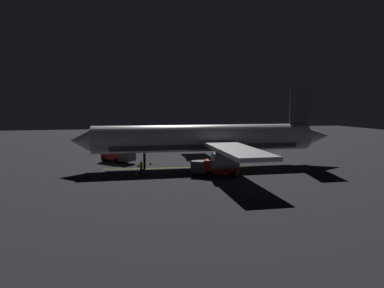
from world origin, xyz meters
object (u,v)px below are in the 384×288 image
at_px(catering_truck, 217,167).
at_px(ground_crew_worker, 141,167).
at_px(traffic_cone_near_right, 138,165).
at_px(traffic_cone_near_left, 150,163).
at_px(baggage_truck, 117,155).
at_px(traffic_cone_under_wing, 136,175).
at_px(airliner, 209,139).

distance_m(catering_truck, ground_crew_worker, 10.34).
relative_size(ground_crew_worker, traffic_cone_near_right, 3.16).
height_order(catering_truck, ground_crew_worker, catering_truck).
bearing_deg(ground_crew_worker, catering_truck, -111.14).
relative_size(ground_crew_worker, traffic_cone_near_left, 3.16).
xyz_separation_m(baggage_truck, traffic_cone_near_left, (-3.62, -5.08, -0.99)).
relative_size(catering_truck, ground_crew_worker, 3.71).
distance_m(catering_truck, traffic_cone_under_wing, 10.67).
xyz_separation_m(ground_crew_worker, traffic_cone_under_wing, (-1.70, 0.79, -0.64)).
bearing_deg(airliner, traffic_cone_near_left, 68.65).
relative_size(airliner, ground_crew_worker, 23.37).
bearing_deg(traffic_cone_near_right, catering_truck, -133.64).
bearing_deg(airliner, traffic_cone_near_right, 79.95).
distance_m(traffic_cone_near_left, traffic_cone_near_right, 2.50).
bearing_deg(traffic_cone_under_wing, baggage_truck, 10.51).
relative_size(baggage_truck, ground_crew_worker, 3.47).
distance_m(traffic_cone_near_left, traffic_cone_under_wing, 9.09).
xyz_separation_m(traffic_cone_near_left, traffic_cone_under_wing, (-8.65, 2.80, 0.00)).
relative_size(airliner, traffic_cone_near_left, 73.94).
bearing_deg(traffic_cone_near_left, catering_truck, -144.47).
distance_m(baggage_truck, traffic_cone_under_wing, 12.52).
distance_m(ground_crew_worker, traffic_cone_near_right, 5.51).
xyz_separation_m(baggage_truck, traffic_cone_near_right, (-5.10, -3.06, -0.99)).
bearing_deg(traffic_cone_near_left, baggage_truck, 54.54).
distance_m(catering_truck, traffic_cone_near_right, 13.36).
height_order(baggage_truck, traffic_cone_near_left, baggage_truck).
xyz_separation_m(catering_truck, traffic_cone_near_left, (10.68, 7.63, -0.90)).
xyz_separation_m(airliner, baggage_truck, (6.99, 13.69, -2.94)).
bearing_deg(catering_truck, traffic_cone_under_wing, 78.97).
xyz_separation_m(traffic_cone_near_left, traffic_cone_near_right, (-1.48, 2.02, 0.00)).
xyz_separation_m(baggage_truck, traffic_cone_under_wing, (-12.27, -2.28, -0.99)).
xyz_separation_m(airliner, traffic_cone_near_left, (3.37, 8.61, -3.93)).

